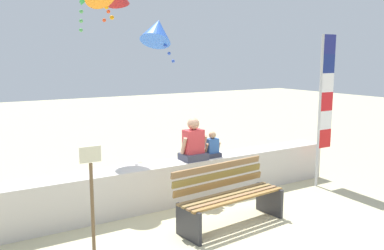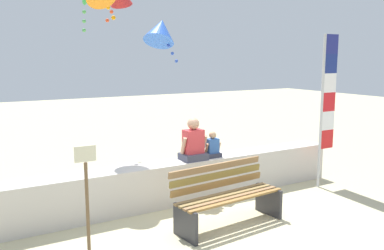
{
  "view_description": "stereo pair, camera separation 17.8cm",
  "coord_description": "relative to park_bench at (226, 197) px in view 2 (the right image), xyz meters",
  "views": [
    {
      "loc": [
        -3.47,
        -4.77,
        2.46
      ],
      "look_at": [
        0.2,
        1.19,
        1.31
      ],
      "focal_mm": 38.93,
      "sensor_mm": 36.0,
      "label": 1
    },
    {
      "loc": [
        -3.31,
        -4.86,
        2.46
      ],
      "look_at": [
        0.2,
        1.19,
        1.31
      ],
      "focal_mm": 38.93,
      "sensor_mm": 36.0,
      "label": 2
    }
  ],
  "objects": [
    {
      "name": "person_child",
      "position": [
        0.52,
        1.19,
        0.47
      ],
      "size": [
        0.3,
        0.22,
        0.46
      ],
      "color": "#2F3243",
      "rests_on": "seawall_ledge"
    },
    {
      "name": "person_adult",
      "position": [
        0.13,
        1.19,
        0.57
      ],
      "size": [
        0.48,
        0.35,
        0.73
      ],
      "color": "#3C3F53",
      "rests_on": "seawall_ledge"
    },
    {
      "name": "park_bench",
      "position": [
        0.0,
        0.0,
        0.0
      ],
      "size": [
        1.75,
        0.76,
        0.88
      ],
      "color": "olive",
      "rests_on": "ground"
    },
    {
      "name": "kite_blue",
      "position": [
        1.06,
        4.35,
        2.65
      ],
      "size": [
        1.19,
        1.18,
        1.19
      ],
      "color": "blue"
    },
    {
      "name": "flag_banner",
      "position": [
        2.67,
        0.61,
        1.23
      ],
      "size": [
        0.37,
        0.05,
        2.87
      ],
      "color": "#B7B7BC",
      "rests_on": "ground"
    },
    {
      "name": "seawall_ledge",
      "position": [
        -0.07,
        1.23,
        -0.07
      ],
      "size": [
        6.28,
        0.49,
        0.71
      ],
      "primitive_type": "cube",
      "color": "beige",
      "rests_on": "ground"
    },
    {
      "name": "sign_post",
      "position": [
        -2.15,
        -0.34,
        0.45
      ],
      "size": [
        0.24,
        0.04,
        1.49
      ],
      "color": "brown",
      "rests_on": "ground"
    },
    {
      "name": "ground_plane",
      "position": [
        -0.07,
        0.04,
        -0.42
      ],
      "size": [
        40.0,
        40.0,
        0.0
      ],
      "primitive_type": "plane",
      "color": "#BDB58D"
    }
  ]
}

